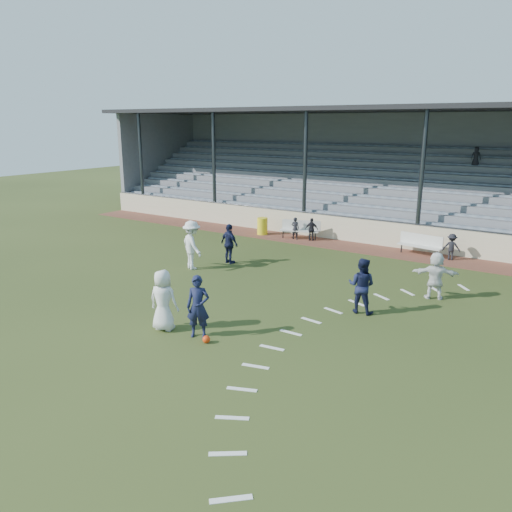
{
  "coord_description": "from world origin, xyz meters",
  "views": [
    {
      "loc": [
        9.32,
        -11.59,
        5.85
      ],
      "look_at": [
        0.0,
        2.5,
        1.3
      ],
      "focal_mm": 35.0,
      "sensor_mm": 36.0,
      "label": 1
    }
  ],
  "objects": [
    {
      "name": "bench_right",
      "position": [
        3.46,
        10.72,
        0.58
      ],
      "size": [
        2.04,
        0.75,
        0.95
      ],
      "rotation": [
        0.0,
        0.0,
        -0.15
      ],
      "color": "silver",
      "rests_on": "cinder_track"
    },
    {
      "name": "sub_left_far",
      "position": [
        -1.95,
        10.55,
        0.6
      ],
      "size": [
        0.72,
        0.41,
        1.15
      ],
      "primitive_type": "imported",
      "rotation": [
        0.0,
        0.0,
        3.33
      ],
      "color": "black",
      "rests_on": "cinder_track"
    },
    {
      "name": "cinder_track",
      "position": [
        0.0,
        10.5,
        0.01
      ],
      "size": [
        34.0,
        2.0,
        0.02
      ],
      "primitive_type": "cube",
      "color": "brown",
      "rests_on": "ground"
    },
    {
      "name": "trash_bin",
      "position": [
        -4.83,
        10.42,
        0.47
      ],
      "size": [
        0.56,
        0.56,
        0.89
      ],
      "primitive_type": "cylinder",
      "color": "yellow",
      "rests_on": "cinder_track"
    },
    {
      "name": "player_navy_lead",
      "position": [
        0.81,
        -1.64,
        0.89
      ],
      "size": [
        0.77,
        0.68,
        1.78
      ],
      "primitive_type": "imported",
      "rotation": [
        0.0,
        0.0,
        0.47
      ],
      "color": "#141938",
      "rests_on": "ground"
    },
    {
      "name": "player_white_wing",
      "position": [
        -3.73,
        3.42,
        1.0
      ],
      "size": [
        1.49,
        1.22,
        2.0
      ],
      "primitive_type": "imported",
      "rotation": [
        0.0,
        0.0,
        2.71
      ],
      "color": "white",
      "rests_on": "ground"
    },
    {
      "name": "player_white_lead",
      "position": [
        -0.34,
        -1.81,
        0.9
      ],
      "size": [
        0.99,
        0.76,
        1.8
      ],
      "primitive_type": "imported",
      "rotation": [
        0.0,
        0.0,
        3.37
      ],
      "color": "white",
      "rests_on": "ground"
    },
    {
      "name": "player_navy_wing",
      "position": [
        -2.96,
        4.92,
        0.85
      ],
      "size": [
        1.07,
        0.64,
        1.71
      ],
      "primitive_type": "imported",
      "rotation": [
        0.0,
        0.0,
        2.9
      ],
      "color": "#141938",
      "rests_on": "ground"
    },
    {
      "name": "player_white_back",
      "position": [
        5.5,
        5.23,
        0.82
      ],
      "size": [
        1.6,
        0.96,
        1.64
      ],
      "primitive_type": "imported",
      "rotation": [
        0.0,
        0.0,
        3.48
      ],
      "color": "white",
      "rests_on": "ground"
    },
    {
      "name": "retaining_wall",
      "position": [
        0.0,
        11.55,
        0.6
      ],
      "size": [
        34.0,
        0.18,
        1.2
      ],
      "primitive_type": "cube",
      "color": "beige",
      "rests_on": "ground"
    },
    {
      "name": "sub_right",
      "position": [
        4.81,
        10.65,
        0.6
      ],
      "size": [
        0.81,
        0.55,
        1.16
      ],
      "primitive_type": "imported",
      "rotation": [
        0.0,
        0.0,
        3.31
      ],
      "color": "black",
      "rests_on": "cinder_track"
    },
    {
      "name": "player_navy_mid",
      "position": [
        3.89,
        2.62,
        0.89
      ],
      "size": [
        0.92,
        0.74,
        1.78
      ],
      "primitive_type": "imported",
      "rotation": [
        0.0,
        0.0,
        3.22
      ],
      "color": "#141938",
      "rests_on": "ground"
    },
    {
      "name": "ground",
      "position": [
        0.0,
        0.0,
        0.0
      ],
      "size": [
        90.0,
        90.0,
        0.0
      ],
      "primitive_type": "plane",
      "color": "#303D19",
      "rests_on": "ground"
    },
    {
      "name": "football",
      "position": [
        1.26,
        -1.86,
        0.11
      ],
      "size": [
        0.21,
        0.21,
        0.21
      ],
      "primitive_type": "sphere",
      "color": "red",
      "rests_on": "ground"
    },
    {
      "name": "penalty_arc",
      "position": [
        4.12,
        0.0,
        0.01
      ],
      "size": [
        3.89,
        14.63,
        0.01
      ],
      "color": "white",
      "rests_on": "ground"
    },
    {
      "name": "bench_left",
      "position": [
        -2.64,
        10.62,
        0.58
      ],
      "size": [
        2.03,
        1.01,
        0.95
      ],
      "rotation": [
        0.0,
        0.0,
        0.29
      ],
      "color": "silver",
      "rests_on": "cinder_track"
    },
    {
      "name": "grandstand",
      "position": [
        0.0,
        16.26,
        2.2
      ],
      "size": [
        34.6,
        9.0,
        6.61
      ],
      "color": "slate",
      "rests_on": "ground"
    },
    {
      "name": "sub_left_near",
      "position": [
        -2.8,
        10.36,
        0.59
      ],
      "size": [
        0.45,
        0.32,
        1.14
      ],
      "primitive_type": "imported",
      "rotation": [
        0.0,
        0.0,
        3.26
      ],
      "color": "black",
      "rests_on": "cinder_track"
    }
  ]
}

